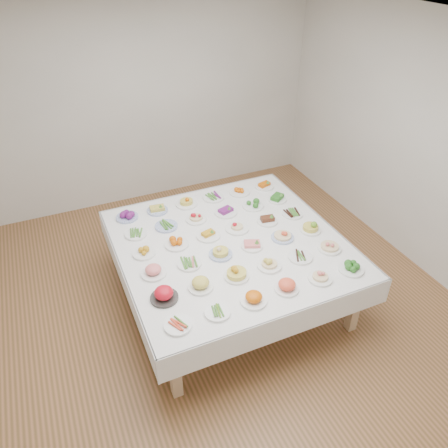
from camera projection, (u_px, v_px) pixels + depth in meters
name	position (u px, v px, depth m)	size (l,w,h in m)	color
room_envelope	(211.00, 147.00, 3.82)	(5.02, 5.02, 2.81)	#9A6340
display_table	(230.00, 247.00, 4.51)	(2.25, 2.25, 0.75)	white
dish_0	(178.00, 325.00, 3.52)	(0.23, 0.23, 0.05)	white
dish_1	(217.00, 312.00, 3.64)	(0.22, 0.22, 0.05)	white
dish_2	(254.00, 297.00, 3.74)	(0.23, 0.23, 0.12)	white
dish_3	(287.00, 285.00, 3.86)	(0.22, 0.22, 0.13)	white
dish_4	(320.00, 276.00, 3.97)	(0.22, 0.22, 0.11)	white
dish_5	(352.00, 266.00, 4.08)	(0.24, 0.24, 0.11)	white
dish_6	(164.00, 294.00, 3.76)	(0.24, 0.24, 0.13)	#2E2B29
dish_7	(200.00, 284.00, 3.88)	(0.23, 0.23, 0.12)	white
dish_8	(237.00, 271.00, 3.99)	(0.26, 0.26, 0.15)	white
dish_9	(270.00, 261.00, 4.11)	(0.25, 0.25, 0.13)	white
dish_10	(300.00, 256.00, 4.25)	(0.24, 0.24, 0.05)	white
dish_11	(330.00, 244.00, 4.34)	(0.23, 0.23, 0.13)	white
dish_12	(153.00, 270.00, 4.03)	(0.23, 0.23, 0.12)	white
dish_13	(189.00, 263.00, 4.16)	(0.23, 0.23, 0.05)	white
dish_14	(221.00, 251.00, 4.26)	(0.23, 0.23, 0.12)	#4C66B2
dish_15	(252.00, 243.00, 4.38)	(0.22, 0.22, 0.10)	white
dish_16	(283.00, 233.00, 4.49)	(0.23, 0.23, 0.13)	#4C66B2
dish_17	(311.00, 226.00, 4.60)	(0.25, 0.24, 0.14)	white
dish_18	(144.00, 251.00, 4.28)	(0.22, 0.22, 0.09)	white
dish_19	(177.00, 241.00, 4.40)	(0.24, 0.24, 0.11)	white
dish_20	(208.00, 233.00, 4.53)	(0.25, 0.25, 0.10)	white
dish_21	(237.00, 225.00, 4.62)	(0.25, 0.25, 0.13)	white
dish_22	(267.00, 219.00, 4.75)	(0.22, 0.22, 0.10)	white
dish_23	(292.00, 213.00, 4.87)	(0.23, 0.23, 0.06)	white
dish_24	(136.00, 234.00, 4.56)	(0.23, 0.23, 0.05)	white
dish_25	(166.00, 225.00, 4.68)	(0.24, 0.24, 0.06)	#4C66B2
dish_26	(196.00, 216.00, 4.77)	(0.23, 0.23, 0.13)	white
dish_27	(226.00, 210.00, 4.89)	(0.25, 0.25, 0.10)	white
dish_28	(253.00, 203.00, 5.00)	(0.24, 0.24, 0.11)	white
dish_29	(277.00, 197.00, 5.12)	(0.21, 0.21, 0.10)	white
dish_30	(127.00, 214.00, 4.80)	(0.24, 0.24, 0.11)	#4C66B2
dish_31	(157.00, 208.00, 4.93)	(0.23, 0.23, 0.10)	#4C66B2
dish_32	(186.00, 201.00, 5.03)	(0.25, 0.25, 0.13)	white
dish_33	(213.00, 197.00, 5.17)	(0.25, 0.25, 0.06)	white
dish_34	(239.00, 190.00, 5.26)	(0.25, 0.25, 0.09)	white
dish_35	(264.00, 184.00, 5.37)	(0.23, 0.23, 0.10)	white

